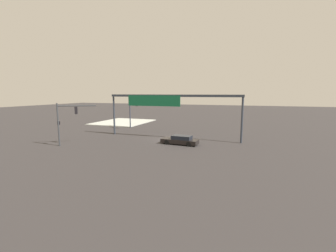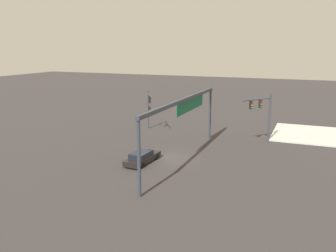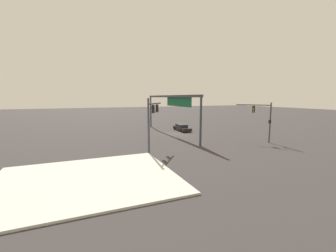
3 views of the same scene
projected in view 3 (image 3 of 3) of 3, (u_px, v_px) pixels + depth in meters
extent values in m
plane|color=#343031|center=(177.00, 133.00, 37.67)|extent=(205.14, 205.14, 0.00)
cube|color=beige|center=(87.00, 179.00, 16.44)|extent=(10.95, 13.20, 0.15)
cylinder|color=#343949|center=(149.00, 126.00, 23.74)|extent=(0.22, 0.22, 6.13)
cylinder|color=#343949|center=(155.00, 104.00, 25.57)|extent=(3.65, 2.85, 0.17)
cube|color=black|center=(153.00, 109.00, 25.07)|extent=(0.41, 0.40, 0.95)
cylinder|color=red|center=(152.00, 106.00, 25.07)|extent=(0.20, 0.17, 0.20)
cylinder|color=orange|center=(152.00, 109.00, 25.11)|extent=(0.20, 0.17, 0.20)
cylinder|color=green|center=(152.00, 112.00, 25.15)|extent=(0.20, 0.17, 0.20)
cube|color=black|center=(157.00, 108.00, 26.51)|extent=(0.41, 0.40, 0.95)
cylinder|color=red|center=(156.00, 106.00, 26.51)|extent=(0.20, 0.17, 0.20)
cylinder|color=orange|center=(156.00, 108.00, 26.55)|extent=(0.20, 0.17, 0.20)
cylinder|color=green|center=(156.00, 111.00, 26.59)|extent=(0.20, 0.17, 0.20)
cylinder|color=#373B40|center=(270.00, 123.00, 29.61)|extent=(0.18, 0.18, 5.51)
cylinder|color=#373B40|center=(253.00, 105.00, 30.64)|extent=(4.06, 2.60, 0.14)
cube|color=black|center=(254.00, 109.00, 30.65)|extent=(0.41, 0.39, 0.95)
cylinder|color=red|center=(253.00, 107.00, 30.48)|extent=(0.20, 0.16, 0.20)
cylinder|color=orange|center=(253.00, 109.00, 30.52)|extent=(0.20, 0.16, 0.20)
cylinder|color=green|center=(253.00, 111.00, 30.56)|extent=(0.20, 0.16, 0.20)
cube|color=black|center=(270.00, 121.00, 29.39)|extent=(0.38, 0.36, 0.44)
cylinder|color=#303743|center=(151.00, 112.00, 45.88)|extent=(0.28, 0.28, 6.20)
cylinder|color=#303743|center=(201.00, 122.00, 27.57)|extent=(0.28, 0.28, 6.20)
cube|color=#303743|center=(170.00, 96.00, 36.29)|extent=(20.45, 0.35, 0.35)
cube|color=#125C39|center=(178.00, 101.00, 33.85)|extent=(8.51, 0.08, 1.62)
cube|color=black|center=(182.00, 128.00, 40.59)|extent=(4.97, 2.03, 0.55)
cube|color=black|center=(181.00, 125.00, 40.80)|extent=(2.62, 1.69, 0.50)
cylinder|color=black|center=(189.00, 130.00, 39.46)|extent=(0.65, 0.26, 0.64)
cylinder|color=black|center=(181.00, 130.00, 38.92)|extent=(0.65, 0.26, 0.64)
cylinder|color=black|center=(183.00, 128.00, 42.29)|extent=(0.65, 0.26, 0.64)
cylinder|color=black|center=(175.00, 128.00, 41.75)|extent=(0.65, 0.26, 0.64)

